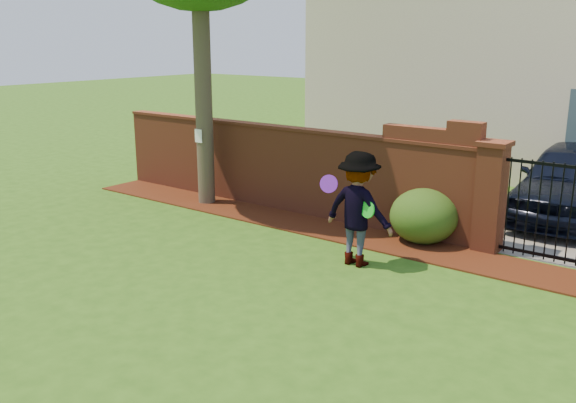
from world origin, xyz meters
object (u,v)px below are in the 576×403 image
Objects in this scene: car at (570,183)px; frisbee_purple at (329,184)px; man at (357,209)px; frisbee_green at (368,209)px.

car is 15.65× the size of frisbee_purple.
frisbee_purple is (-0.36, -0.26, 0.41)m from man.
man is 6.82× the size of frisbee_green.
man reaches higher than frisbee_green.
frisbee_green is at bearing 13.34° from frisbee_purple.
man reaches higher than frisbee_purple.
car reaches higher than frisbee_green.
frisbee_green is (-1.77, -4.77, 0.22)m from car.
frisbee_purple is at bearing -118.87° from car.
frisbee_green is (0.62, 0.15, -0.34)m from frisbee_purple.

